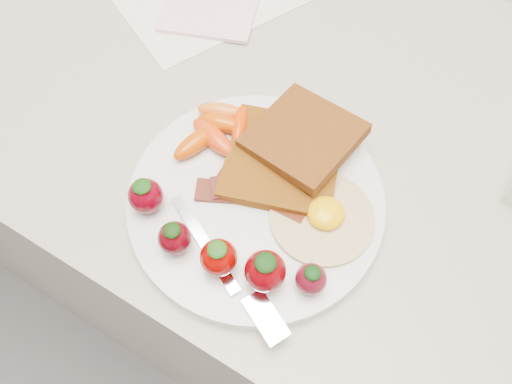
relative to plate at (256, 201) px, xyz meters
The scene contains 9 objects.
counter 0.48m from the plate, 89.78° to the left, with size 2.00×0.60×0.90m, color gray.
plate is the anchor object (origin of this frame).
toast_lower 0.05m from the plate, 85.54° to the left, with size 0.12×0.12×0.01m, color #432006.
toast_upper 0.09m from the plate, 81.52° to the left, with size 0.10×0.10×0.01m, color #4B1807.
fried_egg 0.07m from the plate, 10.37° to the left, with size 0.14×0.14×0.02m.
bacon_strips 0.01m from the plate, 126.52° to the left, with size 0.12×0.10×0.01m.
baby_carrots 0.09m from the plate, 149.67° to the left, with size 0.08×0.10×0.02m.
strawberries 0.08m from the plate, 87.28° to the right, with size 0.21×0.06×0.05m.
fork 0.09m from the plate, 74.32° to the right, with size 0.17×0.09×0.00m.
Camera 1 is at (0.13, 1.35, 1.38)m, focal length 35.00 mm.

